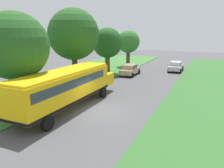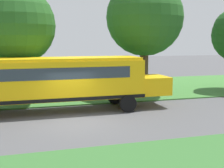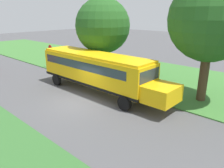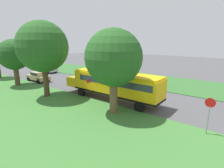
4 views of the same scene
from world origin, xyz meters
The scene contains 5 objects.
ground_plane centered at (0.00, 0.00, 0.00)m, with size 120.00×120.00×0.00m, color #4C4C4F.
grass_verge centered at (-10.00, 0.00, 0.04)m, with size 12.00×80.00×0.08m, color #3D7533.
school_bus centered at (-2.70, -0.60, 1.92)m, with size 2.84×12.42×3.16m.
oak_tree_beside_bus centered at (-5.65, -2.72, 5.03)m, with size 5.01×5.01×7.59m.
oak_tree_roadside_mid centered at (-6.45, 6.27, 5.82)m, with size 5.73×5.73×8.71m.
Camera 2 is at (15.32, -2.65, 4.16)m, focal length 50.00 mm.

